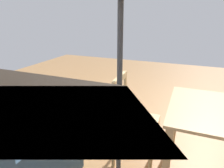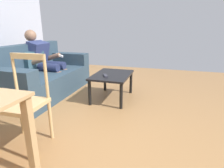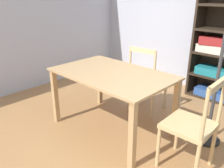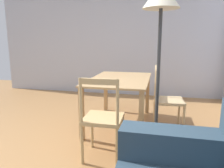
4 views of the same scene
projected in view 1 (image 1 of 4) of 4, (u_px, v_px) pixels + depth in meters
name	position (u px, v px, depth m)	size (l,w,h in m)	color
ground_plane	(143.00, 126.00, 2.79)	(8.24, 8.24, 0.00)	#9E7042
coffee_table	(47.00, 93.00, 2.99)	(0.83, 0.59, 0.43)	black
tv_remote	(53.00, 91.00, 2.85)	(0.05, 0.17, 0.02)	#2D2D38
dining_chair_facing_couch	(134.00, 121.00, 2.00)	(0.43, 0.43, 0.94)	tan
floor_lamp	(121.00, 4.00, 1.12)	(0.36, 0.36, 1.85)	black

